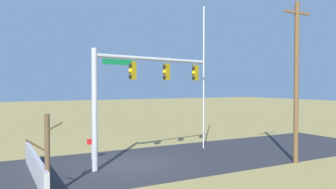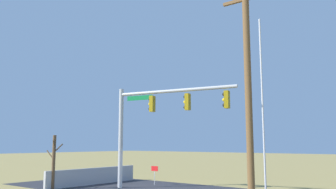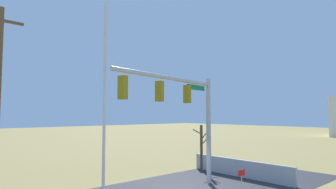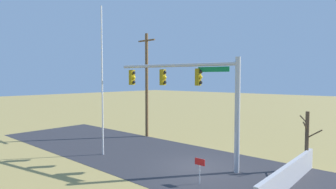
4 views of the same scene
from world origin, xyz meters
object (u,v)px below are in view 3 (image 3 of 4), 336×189
Objects in this scene: flagpole at (105,90)px; open_sign at (242,176)px; signal_mast at (186,106)px; bare_tree at (201,146)px.

open_sign is (7.72, -0.04, -3.92)m from flagpole.
signal_mast reaches higher than bare_tree.
signal_mast reaches higher than open_sign.
signal_mast is 0.78× the size of flagpole.
bare_tree is at bearing 59.98° from open_sign.
open_sign is (-3.22, -5.57, -0.76)m from bare_tree.
flagpole reaches higher than signal_mast.
signal_mast is 6.65m from bare_tree.
bare_tree is 2.63× the size of open_sign.
signal_mast is 6.18× the size of open_sign.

